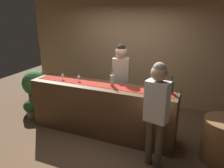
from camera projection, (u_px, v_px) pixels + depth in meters
name	position (u px, v px, depth m)	size (l,w,h in m)	color
ground_plane	(102.00, 132.00, 4.49)	(10.00, 10.00, 0.00)	brown
back_wall	(132.00, 48.00, 5.68)	(6.00, 0.12, 2.90)	tan
bar_counter	(101.00, 109.00, 4.33)	(2.92, 0.60, 1.03)	#543821
counter_runner_cloth	(101.00, 85.00, 4.16)	(2.78, 0.28, 0.01)	maroon
wine_bottle_amber	(152.00, 85.00, 3.81)	(0.07, 0.07, 0.30)	brown
wine_bottle_clear	(112.00, 80.00, 4.08)	(0.07, 0.07, 0.30)	#B2C6C1
wine_bottle_green	(171.00, 87.00, 3.72)	(0.07, 0.07, 0.30)	#194723
wine_glass_near_customer	(62.00, 75.00, 4.44)	(0.07, 0.07, 0.14)	silver
wine_glass_mid_counter	(79.00, 76.00, 4.35)	(0.07, 0.07, 0.14)	silver
bartender	(121.00, 75.00, 4.58)	(0.38, 0.27, 1.75)	#26262B
customer_sipping	(157.00, 105.00, 3.21)	(0.37, 0.27, 1.71)	brown
round_side_table	(223.00, 140.00, 3.55)	(0.68, 0.68, 0.74)	olive
potted_plant_tall	(36.00, 86.00, 5.58)	(0.65, 0.65, 0.95)	brown
potted_plant_small	(30.00, 108.00, 5.04)	(0.29, 0.29, 0.43)	#9E9389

